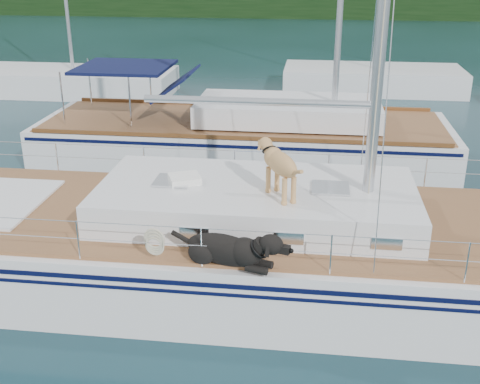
# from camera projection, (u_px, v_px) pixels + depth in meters

# --- Properties ---
(ground) EXTENTS (120.00, 120.00, 0.00)m
(ground) POSITION_uv_depth(u_px,v_px,m) (211.00, 279.00, 10.63)
(ground) COLOR black
(ground) RESTS_ON ground
(shore_bank) EXTENTS (92.00, 1.00, 1.20)m
(shore_bank) POSITION_uv_depth(u_px,v_px,m) (300.00, 9.00, 52.92)
(shore_bank) COLOR #595147
(shore_bank) RESTS_ON ground
(main_sailboat) EXTENTS (12.00, 3.99, 14.01)m
(main_sailboat) POSITION_uv_depth(u_px,v_px,m) (215.00, 245.00, 10.35)
(main_sailboat) COLOR white
(main_sailboat) RESTS_ON ground
(neighbor_sailboat) EXTENTS (11.00, 3.50, 13.30)m
(neighbor_sailboat) POSITION_uv_depth(u_px,v_px,m) (247.00, 139.00, 16.36)
(neighbor_sailboat) COLOR white
(neighbor_sailboat) RESTS_ON ground
(bg_boat_west) EXTENTS (8.00, 3.00, 11.65)m
(bg_boat_west) POSITION_uv_depth(u_px,v_px,m) (74.00, 82.00, 24.27)
(bg_boat_west) COLOR white
(bg_boat_west) RESTS_ON ground
(bg_boat_center) EXTENTS (7.20, 3.00, 11.65)m
(bg_boat_center) POSITION_uv_depth(u_px,v_px,m) (372.00, 80.00, 24.72)
(bg_boat_center) COLOR white
(bg_boat_center) RESTS_ON ground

